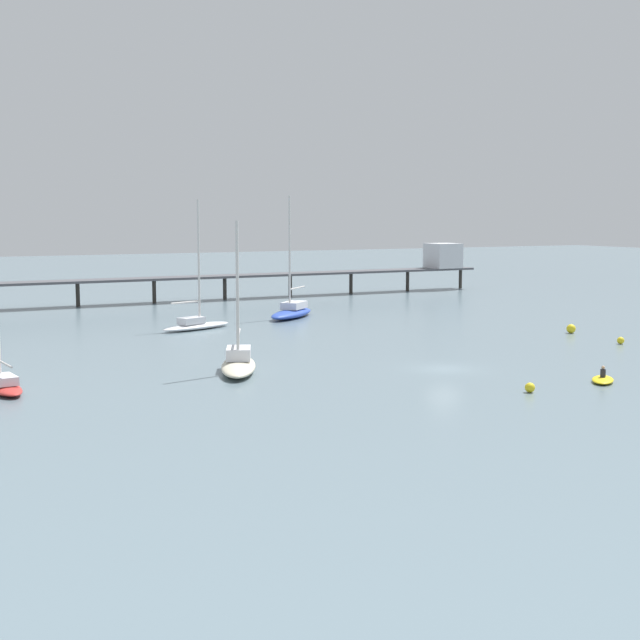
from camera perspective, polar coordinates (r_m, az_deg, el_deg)
The scene contains 10 objects.
ground_plane at distance 66.13m, azimuth 7.99°, elevation -3.13°, with size 400.00×400.00×0.00m, color slate.
pier at distance 123.49m, azimuth -1.55°, elevation 3.30°, with size 89.62×5.53×7.00m.
sailboat_blue at distance 97.88m, azimuth -1.82°, elevation 0.60°, with size 8.71×8.32×13.34m.
sailboat_cream at distance 64.49m, azimuth -5.26°, elevation -2.71°, with size 5.71×8.94×10.90m.
sailboat_white at distance 88.62m, azimuth -7.99°, elevation -0.15°, with size 8.44×4.90×12.81m.
sailboat_red at distance 60.67m, azimuth -19.74°, elevation -3.85°, with size 2.69×6.72×8.13m.
dinghy_yellow at distance 63.31m, azimuth 17.70°, elevation -3.65°, with size 3.24×3.21×1.14m.
mooring_buoy_inner at distance 58.40m, azimuth 13.33°, elevation -4.24°, with size 0.65×0.65×0.65m, color yellow.
mooring_buoy_outer at distance 88.42m, azimuth 15.82°, elevation -0.54°, with size 0.87×0.87×0.87m, color yellow.
mooring_buoy_far at distance 82.35m, azimuth 18.74°, elevation -1.25°, with size 0.63×0.63×0.63m, color yellow.
Camera 1 is at (-37.46, -53.31, 11.30)m, focal length 49.84 mm.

